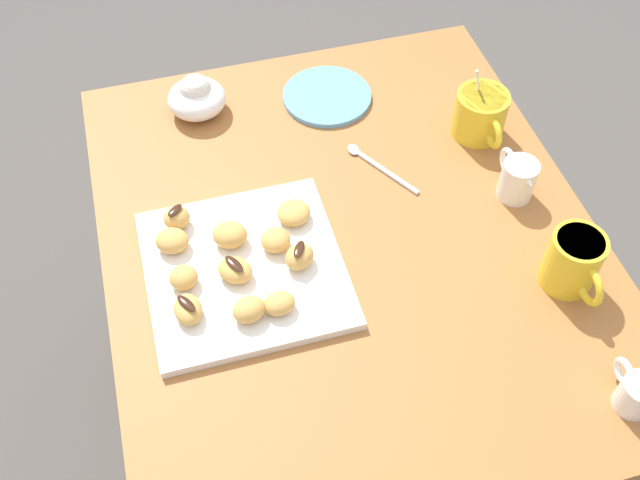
{
  "coord_description": "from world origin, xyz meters",
  "views": [
    {
      "loc": [
        0.71,
        -0.25,
        1.7
      ],
      "look_at": [
        0.01,
        -0.05,
        0.78
      ],
      "focal_mm": 41.23,
      "sensor_mm": 36.0,
      "label": 1
    }
  ],
  "objects_px": {
    "dining_table": "(348,287)",
    "ice_cream_bowl": "(196,97)",
    "saucer_sky_left": "(327,96)",
    "beignet_6": "(230,235)",
    "beignet_7": "(172,241)",
    "beignet_1": "(276,240)",
    "pastry_plate_square": "(245,269)",
    "beignet_2": "(299,257)",
    "beignet_5": "(235,270)",
    "beignet_3": "(279,303)",
    "beignet_10": "(177,218)",
    "beignet_0": "(184,277)",
    "beignet_8": "(294,213)",
    "coffee_mug_yellow_right": "(574,261)",
    "cream_pitcher_white": "(518,178)",
    "beignet_4": "(188,309)",
    "coffee_mug_yellow_left": "(481,113)",
    "chocolate_sauce_pitcher": "(637,393)",
    "beignet_9": "(249,310)"
  },
  "relations": [
    {
      "from": "dining_table",
      "to": "cream_pitcher_white",
      "type": "distance_m",
      "value": 0.35
    },
    {
      "from": "cream_pitcher_white",
      "to": "beignet_4",
      "type": "xyz_separation_m",
      "value": [
        0.1,
        -0.57,
        -0.01
      ]
    },
    {
      "from": "beignet_2",
      "to": "beignet_6",
      "type": "bearing_deg",
      "value": -126.81
    },
    {
      "from": "beignet_2",
      "to": "beignet_4",
      "type": "distance_m",
      "value": 0.19
    },
    {
      "from": "beignet_0",
      "to": "beignet_6",
      "type": "relative_size",
      "value": 0.79
    },
    {
      "from": "saucer_sky_left",
      "to": "beignet_4",
      "type": "height_order",
      "value": "beignet_4"
    },
    {
      "from": "coffee_mug_yellow_right",
      "to": "beignet_1",
      "type": "distance_m",
      "value": 0.45
    },
    {
      "from": "beignet_6",
      "to": "beignet_7",
      "type": "bearing_deg",
      "value": -98.78
    },
    {
      "from": "beignet_6",
      "to": "beignet_10",
      "type": "height_order",
      "value": "beignet_6"
    },
    {
      "from": "beignet_0",
      "to": "beignet_9",
      "type": "xyz_separation_m",
      "value": [
        0.08,
        0.08,
        0.0
      ]
    },
    {
      "from": "saucer_sky_left",
      "to": "beignet_1",
      "type": "height_order",
      "value": "beignet_1"
    },
    {
      "from": "coffee_mug_yellow_right",
      "to": "beignet_2",
      "type": "height_order",
      "value": "coffee_mug_yellow_right"
    },
    {
      "from": "beignet_1",
      "to": "beignet_5",
      "type": "distance_m",
      "value": 0.08
    },
    {
      "from": "beignet_8",
      "to": "beignet_4",
      "type": "bearing_deg",
      "value": -54.57
    },
    {
      "from": "beignet_2",
      "to": "beignet_8",
      "type": "height_order",
      "value": "beignet_2"
    },
    {
      "from": "cream_pitcher_white",
      "to": "beignet_0",
      "type": "distance_m",
      "value": 0.57
    },
    {
      "from": "beignet_2",
      "to": "coffee_mug_yellow_left",
      "type": "bearing_deg",
      "value": 118.67
    },
    {
      "from": "beignet_2",
      "to": "beignet_4",
      "type": "bearing_deg",
      "value": -75.33
    },
    {
      "from": "beignet_1",
      "to": "beignet_5",
      "type": "xyz_separation_m",
      "value": [
        0.04,
        -0.07,
        -0.0
      ]
    },
    {
      "from": "dining_table",
      "to": "beignet_3",
      "type": "xyz_separation_m",
      "value": [
        0.12,
        -0.15,
        0.18
      ]
    },
    {
      "from": "saucer_sky_left",
      "to": "beignet_7",
      "type": "xyz_separation_m",
      "value": [
        0.29,
        -0.34,
        0.03
      ]
    },
    {
      "from": "saucer_sky_left",
      "to": "beignet_3",
      "type": "height_order",
      "value": "beignet_3"
    },
    {
      "from": "chocolate_sauce_pitcher",
      "to": "beignet_7",
      "type": "bearing_deg",
      "value": -127.12
    },
    {
      "from": "dining_table",
      "to": "ice_cream_bowl",
      "type": "xyz_separation_m",
      "value": [
        -0.37,
        -0.19,
        0.18
      ]
    },
    {
      "from": "beignet_0",
      "to": "beignet_4",
      "type": "xyz_separation_m",
      "value": [
        0.06,
        -0.0,
        -0.0
      ]
    },
    {
      "from": "chocolate_sauce_pitcher",
      "to": "beignet_5",
      "type": "xyz_separation_m",
      "value": [
        -0.35,
        -0.48,
        0.0
      ]
    },
    {
      "from": "ice_cream_bowl",
      "to": "beignet_9",
      "type": "bearing_deg",
      "value": -0.59
    },
    {
      "from": "saucer_sky_left",
      "to": "beignet_9",
      "type": "height_order",
      "value": "beignet_9"
    },
    {
      "from": "cream_pitcher_white",
      "to": "ice_cream_bowl",
      "type": "height_order",
      "value": "ice_cream_bowl"
    },
    {
      "from": "beignet_0",
      "to": "beignet_8",
      "type": "xyz_separation_m",
      "value": [
        -0.08,
        0.19,
        -0.0
      ]
    },
    {
      "from": "saucer_sky_left",
      "to": "beignet_8",
      "type": "xyz_separation_m",
      "value": [
        0.29,
        -0.14,
        0.03
      ]
    },
    {
      "from": "pastry_plate_square",
      "to": "beignet_6",
      "type": "bearing_deg",
      "value": -168.76
    },
    {
      "from": "cream_pitcher_white",
      "to": "beignet_10",
      "type": "distance_m",
      "value": 0.57
    },
    {
      "from": "beignet_2",
      "to": "beignet_5",
      "type": "distance_m",
      "value": 0.1
    },
    {
      "from": "cream_pitcher_white",
      "to": "beignet_10",
      "type": "height_order",
      "value": "cream_pitcher_white"
    },
    {
      "from": "dining_table",
      "to": "saucer_sky_left",
      "type": "height_order",
      "value": "saucer_sky_left"
    },
    {
      "from": "saucer_sky_left",
      "to": "beignet_1",
      "type": "distance_m",
      "value": 0.38
    },
    {
      "from": "pastry_plate_square",
      "to": "beignet_4",
      "type": "relative_size",
      "value": 5.54
    },
    {
      "from": "pastry_plate_square",
      "to": "beignet_4",
      "type": "xyz_separation_m",
      "value": [
        0.07,
        -0.1,
        0.02
      ]
    },
    {
      "from": "beignet_7",
      "to": "beignet_10",
      "type": "bearing_deg",
      "value": 161.96
    },
    {
      "from": "beignet_1",
      "to": "beignet_4",
      "type": "bearing_deg",
      "value": -59.65
    },
    {
      "from": "beignet_1",
      "to": "dining_table",
      "type": "bearing_deg",
      "value": 90.35
    },
    {
      "from": "beignet_5",
      "to": "beignet_10",
      "type": "height_order",
      "value": "beignet_10"
    },
    {
      "from": "coffee_mug_yellow_left",
      "to": "beignet_8",
      "type": "distance_m",
      "value": 0.4
    },
    {
      "from": "dining_table",
      "to": "beignet_5",
      "type": "xyz_separation_m",
      "value": [
        0.04,
        -0.2,
        0.18
      ]
    },
    {
      "from": "beignet_3",
      "to": "cream_pitcher_white",
      "type": "bearing_deg",
      "value": 106.47
    },
    {
      "from": "beignet_3",
      "to": "beignet_8",
      "type": "bearing_deg",
      "value": 158.75
    },
    {
      "from": "cream_pitcher_white",
      "to": "beignet_6",
      "type": "height_order",
      "value": "cream_pitcher_white"
    },
    {
      "from": "coffee_mug_yellow_right",
      "to": "beignet_1",
      "type": "height_order",
      "value": "coffee_mug_yellow_right"
    },
    {
      "from": "ice_cream_bowl",
      "to": "beignet_4",
      "type": "xyz_separation_m",
      "value": [
        0.46,
        -0.09,
        -0.0
      ]
    }
  ]
}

